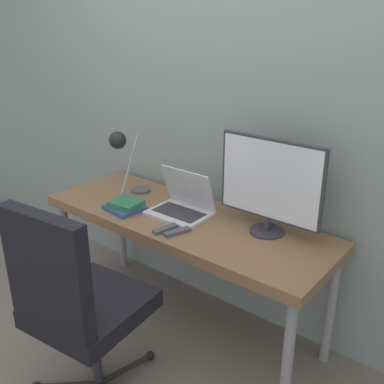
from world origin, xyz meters
The scene contains 10 objects.
ground_plane centered at (0.00, 0.00, 0.00)m, with size 12.00×12.00×0.00m, color #70665B.
wall_back centered at (0.00, 0.67, 1.30)m, with size 8.00×0.05×2.60m.
desk centered at (0.00, 0.30, 0.66)m, with size 1.73×0.60×0.73m.
laptop centered at (-0.04, 0.33, 0.78)m, with size 0.34×0.25×0.26m.
monitor centered at (0.46, 0.43, 1.00)m, with size 0.57×0.18×0.50m.
desk_lamp centered at (-0.47, 0.29, 1.02)m, with size 0.13×0.28×0.42m.
office_chair centered at (0.00, -0.46, 0.59)m, with size 0.64×0.65×1.07m.
book_stack centered at (-0.33, 0.16, 0.75)m, with size 0.23×0.20×0.06m.
tv_remote centered at (0.10, 0.12, 0.74)m, with size 0.09×0.15×0.02m.
media_remote centered at (0.03, 0.11, 0.74)m, with size 0.07×0.15×0.02m.
Camera 1 is at (1.47, -1.45, 1.80)m, focal length 42.00 mm.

